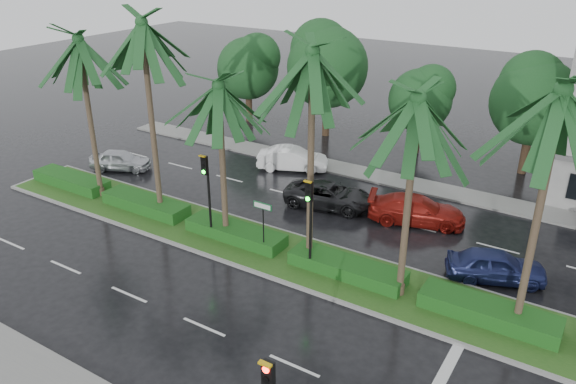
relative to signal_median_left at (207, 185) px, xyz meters
The scene contains 15 objects.
ground 5.01m from the signal_median_left, ahead, with size 120.00×120.00×0.00m, color black.
far_sidewalk 12.71m from the signal_median_left, 71.13° to the left, with size 40.00×2.00×0.12m, color slate.
median 5.00m from the signal_median_left, ahead, with size 36.00×4.00×0.15m.
hedge 4.79m from the signal_median_left, ahead, with size 35.20×1.40×0.60m.
lane_markings 7.68m from the signal_median_left, ahead, with size 34.00×13.06×0.01m.
palm_row 5.94m from the signal_median_left, 14.65° to the left, with size 26.30×4.20×10.58m.
signal_median_left is the anchor object (origin of this frame).
signal_median_right 5.50m from the signal_median_left, ahead, with size 0.34×0.42×4.36m.
street_sign 3.13m from the signal_median_left, ahead, with size 0.95×0.09×2.60m.
bg_trees 17.82m from the signal_median_left, 77.28° to the left, with size 32.96×5.79×8.37m.
car_silver 11.78m from the signal_median_left, 158.37° to the left, with size 3.80×1.53×1.29m, color silver.
car_white 10.39m from the signal_median_left, 98.51° to the left, with size 4.39×1.53×1.45m, color white.
car_darkgrey 7.53m from the signal_median_left, 65.25° to the left, with size 4.84×2.23×1.35m, color black.
car_red 10.81m from the signal_median_left, 42.91° to the left, with size 4.92×2.00×1.43m, color maroon.
car_blue 13.28m from the signal_median_left, 17.13° to the left, with size 4.13×1.66×1.41m, color navy.
Camera 1 is at (11.83, -17.92, 13.40)m, focal length 35.00 mm.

